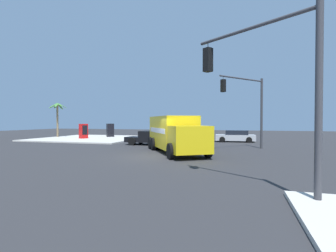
{
  "coord_description": "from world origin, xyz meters",
  "views": [
    {
      "loc": [
        -15.54,
        -5.61,
        2.35
      ],
      "look_at": [
        1.92,
        -0.46,
        1.99
      ],
      "focal_mm": 26.79,
      "sensor_mm": 36.0,
      "label": 1
    }
  ],
  "objects_px": {
    "vending_machine_blue": "(83,131)",
    "palm_tree_far": "(57,113)",
    "traffic_light_secondary": "(249,101)",
    "pickup_black": "(152,138)",
    "vending_machine_red": "(110,130)",
    "delivery_truck": "(175,133)",
    "sedan_silver": "(235,136)",
    "traffic_light_primary": "(269,74)"
  },
  "relations": [
    {
      "from": "vending_machine_blue",
      "to": "palm_tree_far",
      "type": "bearing_deg",
      "value": 73.3
    },
    {
      "from": "traffic_light_secondary",
      "to": "pickup_black",
      "type": "relative_size",
      "value": 1.13
    },
    {
      "from": "vending_machine_red",
      "to": "palm_tree_far",
      "type": "xyz_separation_m",
      "value": [
        -2.3,
        6.96,
        2.38
      ]
    },
    {
      "from": "delivery_truck",
      "to": "sedan_silver",
      "type": "xyz_separation_m",
      "value": [
        11.21,
        -4.09,
        -0.8
      ]
    },
    {
      "from": "traffic_light_secondary",
      "to": "sedan_silver",
      "type": "xyz_separation_m",
      "value": [
        7.61,
        1.24,
        -3.36
      ]
    },
    {
      "from": "delivery_truck",
      "to": "vending_machine_red",
      "type": "relative_size",
      "value": 4.22
    },
    {
      "from": "vending_machine_red",
      "to": "palm_tree_far",
      "type": "height_order",
      "value": "palm_tree_far"
    },
    {
      "from": "vending_machine_blue",
      "to": "vending_machine_red",
      "type": "bearing_deg",
      "value": -22.61
    },
    {
      "from": "traffic_light_primary",
      "to": "sedan_silver",
      "type": "bearing_deg",
      "value": 4.24
    },
    {
      "from": "vending_machine_red",
      "to": "palm_tree_far",
      "type": "distance_m",
      "value": 7.7
    },
    {
      "from": "delivery_truck",
      "to": "pickup_black",
      "type": "distance_m",
      "value": 6.35
    },
    {
      "from": "delivery_truck",
      "to": "sedan_silver",
      "type": "distance_m",
      "value": 11.96
    },
    {
      "from": "delivery_truck",
      "to": "vending_machine_blue",
      "type": "bearing_deg",
      "value": 56.81
    },
    {
      "from": "sedan_silver",
      "to": "vending_machine_blue",
      "type": "distance_m",
      "value": 18.79
    },
    {
      "from": "vending_machine_blue",
      "to": "sedan_silver",
      "type": "bearing_deg",
      "value": -84.98
    },
    {
      "from": "sedan_silver",
      "to": "palm_tree_far",
      "type": "relative_size",
      "value": 0.93
    },
    {
      "from": "traffic_light_secondary",
      "to": "pickup_black",
      "type": "height_order",
      "value": "traffic_light_secondary"
    },
    {
      "from": "vending_machine_red",
      "to": "palm_tree_far",
      "type": "bearing_deg",
      "value": 108.33
    },
    {
      "from": "delivery_truck",
      "to": "vending_machine_blue",
      "type": "distance_m",
      "value": 17.48
    },
    {
      "from": "sedan_silver",
      "to": "vending_machine_red",
      "type": "height_order",
      "value": "vending_machine_red"
    },
    {
      "from": "traffic_light_secondary",
      "to": "vending_machine_red",
      "type": "xyz_separation_m",
      "value": [
        9.87,
        18.33,
        -2.92
      ]
    },
    {
      "from": "traffic_light_secondary",
      "to": "palm_tree_far",
      "type": "relative_size",
      "value": 1.26
    },
    {
      "from": "pickup_black",
      "to": "vending_machine_red",
      "type": "height_order",
      "value": "vending_machine_red"
    },
    {
      "from": "traffic_light_primary",
      "to": "vending_machine_red",
      "type": "bearing_deg",
      "value": 39.31
    },
    {
      "from": "traffic_light_secondary",
      "to": "delivery_truck",
      "type": "bearing_deg",
      "value": 123.99
    },
    {
      "from": "delivery_truck",
      "to": "palm_tree_far",
      "type": "height_order",
      "value": "palm_tree_far"
    },
    {
      "from": "pickup_black",
      "to": "traffic_light_primary",
      "type": "bearing_deg",
      "value": -147.03
    },
    {
      "from": "traffic_light_primary",
      "to": "vending_machine_red",
      "type": "relative_size",
      "value": 3.05
    },
    {
      "from": "delivery_truck",
      "to": "traffic_light_secondary",
      "type": "distance_m",
      "value": 6.92
    },
    {
      "from": "traffic_light_secondary",
      "to": "vending_machine_red",
      "type": "bearing_deg",
      "value": 61.69
    },
    {
      "from": "traffic_light_primary",
      "to": "pickup_black",
      "type": "bearing_deg",
      "value": 32.97
    },
    {
      "from": "sedan_silver",
      "to": "vending_machine_red",
      "type": "distance_m",
      "value": 17.25
    },
    {
      "from": "sedan_silver",
      "to": "vending_machine_red",
      "type": "xyz_separation_m",
      "value": [
        2.26,
        17.09,
        0.44
      ]
    },
    {
      "from": "delivery_truck",
      "to": "pickup_black",
      "type": "height_order",
      "value": "delivery_truck"
    },
    {
      "from": "traffic_light_secondary",
      "to": "palm_tree_far",
      "type": "bearing_deg",
      "value": 73.34
    },
    {
      "from": "traffic_light_primary",
      "to": "delivery_truck",
      "type": "bearing_deg",
      "value": 31.22
    },
    {
      "from": "sedan_silver",
      "to": "palm_tree_far",
      "type": "bearing_deg",
      "value": 90.1
    },
    {
      "from": "delivery_truck",
      "to": "palm_tree_far",
      "type": "relative_size",
      "value": 1.64
    },
    {
      "from": "vending_machine_red",
      "to": "vending_machine_blue",
      "type": "distance_m",
      "value": 4.23
    },
    {
      "from": "sedan_silver",
      "to": "vending_machine_blue",
      "type": "relative_size",
      "value": 2.39
    },
    {
      "from": "pickup_black",
      "to": "palm_tree_far",
      "type": "bearing_deg",
      "value": 69.55
    },
    {
      "from": "traffic_light_secondary",
      "to": "vending_machine_red",
      "type": "height_order",
      "value": "traffic_light_secondary"
    }
  ]
}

